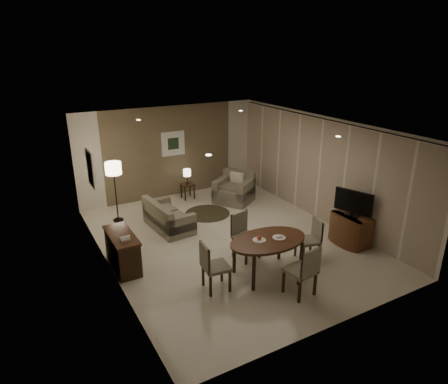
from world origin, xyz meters
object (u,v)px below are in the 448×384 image
dining_table (268,257)px  chair_left (216,266)px  console_desk (123,251)px  chair_near (300,270)px  chair_far (246,237)px  armchair (234,188)px  tv_cabinet (351,229)px  floor_lamp (116,192)px  chair_right (308,240)px  side_table (188,191)px  sofa (169,215)px

dining_table → chair_left: (-1.15, 0.03, 0.10)m
console_desk → chair_near: size_ratio=1.19×
chair_far → armchair: size_ratio=1.02×
tv_cabinet → chair_left: bearing=-178.1°
chair_near → chair_far: bearing=-92.1°
floor_lamp → chair_left: bearing=-79.0°
dining_table → chair_left: bearing=178.7°
floor_lamp → chair_near: bearing=-67.4°
armchair → tv_cabinet: bearing=-17.3°
chair_left → chair_right: bearing=-83.2°
console_desk → floor_lamp: size_ratio=0.76×
dining_table → chair_right: 1.08m
chair_right → armchair: bearing=-171.8°
dining_table → floor_lamp: size_ratio=1.03×
chair_far → console_desk: bearing=146.9°
dining_table → chair_right: chair_right is taller
armchair → dining_table: bearing=-54.4°
side_table → floor_lamp: size_ratio=0.29×
console_desk → tv_cabinet: (4.89, -1.50, -0.03)m
tv_cabinet → armchair: 3.69m
side_table → chair_left: bearing=-107.9°
sofa → chair_right: bearing=-150.7°
chair_right → floor_lamp: size_ratio=0.57×
tv_cabinet → sofa: bearing=140.0°
console_desk → dining_table: size_ratio=0.74×
chair_left → side_table: chair_left is taller
chair_far → floor_lamp: bearing=107.3°
chair_near → chair_left: chair_near is taller
console_desk → chair_right: size_ratio=1.33×
chair_right → armchair: chair_right is taller
tv_cabinet → chair_right: 1.37m
sofa → floor_lamp: (-1.00, 1.07, 0.44)m
dining_table → chair_left: size_ratio=1.69×
chair_far → sofa: bearing=99.3°
dining_table → sofa: size_ratio=1.08×
chair_left → console_desk: bearing=44.9°
tv_cabinet → chair_near: (-2.33, -1.00, 0.15)m
side_table → chair_near: bearing=-92.3°
side_table → chair_far: bearing=-95.3°
tv_cabinet → floor_lamp: floor_lamp is taller
console_desk → chair_left: (1.31, -1.62, 0.11)m
chair_far → sofa: chair_far is taller
tv_cabinet → chair_far: bearing=166.4°
tv_cabinet → floor_lamp: (-4.36, 3.89, 0.44)m
chair_right → side_table: 4.60m
tv_cabinet → chair_far: chair_far is taller
chair_far → chair_left: 1.32m
chair_left → floor_lamp: bearing=16.9°
chair_far → floor_lamp: size_ratio=0.63×
chair_far → side_table: bearing=72.1°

